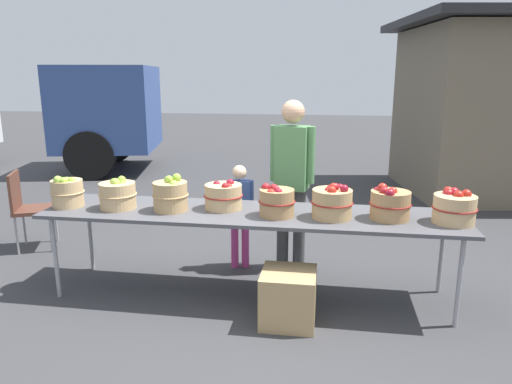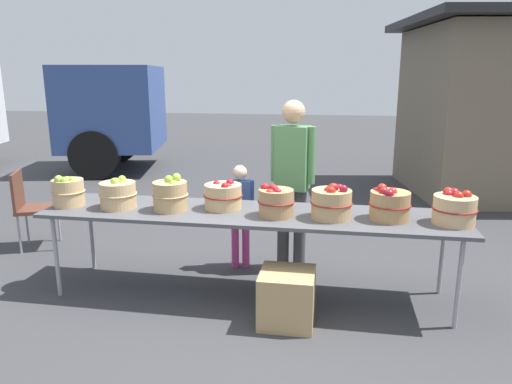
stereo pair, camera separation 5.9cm
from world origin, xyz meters
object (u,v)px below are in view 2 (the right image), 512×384
at_px(market_table, 250,216).
at_px(child_customer, 240,208).
at_px(apple_basket_red_3, 389,204).
at_px(folding_chair, 30,203).
at_px(apple_basket_red_2, 332,203).
at_px(produce_crate, 287,297).
at_px(apple_basket_red_0, 223,196).
at_px(apple_basket_red_1, 276,201).
at_px(apple_basket_green_1, 118,194).
at_px(apple_basket_green_0, 68,192).
at_px(apple_basket_green_2, 170,195).
at_px(vendor_adult, 292,172).
at_px(apple_basket_red_4, 454,208).

distance_m(market_table, child_customer, 0.64).
height_order(apple_basket_red_3, folding_chair, apple_basket_red_3).
bearing_deg(child_customer, apple_basket_red_2, 126.18).
distance_m(folding_chair, produce_crate, 3.19).
relative_size(apple_basket_red_0, produce_crate, 0.81).
height_order(apple_basket_red_1, apple_basket_red_3, apple_basket_red_3).
xyz_separation_m(apple_basket_green_1, apple_basket_red_0, (0.90, 0.13, -0.01)).
height_order(apple_basket_red_0, child_customer, child_customer).
bearing_deg(apple_basket_red_2, apple_basket_red_0, 171.71).
relative_size(market_table, child_customer, 3.39).
bearing_deg(market_table, child_customer, 109.17).
bearing_deg(apple_basket_red_2, produce_crate, -130.33).
relative_size(apple_basket_green_0, apple_basket_red_3, 0.87).
xyz_separation_m(apple_basket_green_2, apple_basket_red_2, (1.35, -0.01, -0.01)).
bearing_deg(apple_basket_red_0, child_customer, 85.70).
bearing_deg(produce_crate, apple_basket_green_0, 169.75).
height_order(apple_basket_red_1, produce_crate, apple_basket_red_1).
relative_size(market_table, apple_basket_green_1, 10.79).
bearing_deg(folding_chair, apple_basket_green_1, -141.46).
relative_size(apple_basket_green_2, folding_chair, 0.36).
bearing_deg(market_table, apple_basket_red_3, -1.41).
bearing_deg(apple_basket_red_0, market_table, -15.89).
bearing_deg(apple_basket_red_1, child_customer, 122.78).
bearing_deg(apple_basket_green_2, folding_chair, 157.16).
relative_size(apple_basket_red_0, apple_basket_red_2, 1.00).
bearing_deg(apple_basket_red_1, apple_basket_green_2, 178.38).
distance_m(vendor_adult, produce_crate, 1.33).
bearing_deg(child_customer, market_table, 92.12).
relative_size(apple_basket_red_3, child_customer, 0.32).
bearing_deg(apple_basket_red_0, vendor_adult, 48.09).
bearing_deg(apple_basket_green_1, market_table, 2.83).
bearing_deg(market_table, apple_basket_green_0, -177.48).
bearing_deg(apple_basket_red_3, apple_basket_red_4, -2.98).
distance_m(apple_basket_green_2, folding_chair, 2.11).
relative_size(apple_basket_green_0, apple_basket_green_2, 0.94).
relative_size(apple_basket_green_2, apple_basket_red_4, 0.91).
xyz_separation_m(apple_basket_green_2, produce_crate, (1.04, -0.37, -0.68)).
height_order(apple_basket_green_2, apple_basket_red_2, apple_basket_green_2).
bearing_deg(apple_basket_green_0, vendor_adult, 21.27).
height_order(apple_basket_green_2, apple_basket_red_0, apple_basket_green_2).
bearing_deg(apple_basket_green_2, market_table, 4.57).
distance_m(apple_basket_green_1, apple_basket_red_0, 0.91).
distance_m(apple_basket_green_0, apple_basket_green_2, 0.93).
height_order(market_table, apple_basket_red_0, apple_basket_red_0).
bearing_deg(folding_chair, apple_basket_green_0, -152.09).
bearing_deg(apple_basket_red_3, apple_basket_red_0, 175.93).
height_order(market_table, apple_basket_green_2, apple_basket_green_2).
height_order(apple_basket_red_2, apple_basket_red_3, apple_basket_red_3).
distance_m(apple_basket_red_0, vendor_adult, 0.81).
xyz_separation_m(apple_basket_red_4, folding_chair, (-4.19, 0.80, -0.36)).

